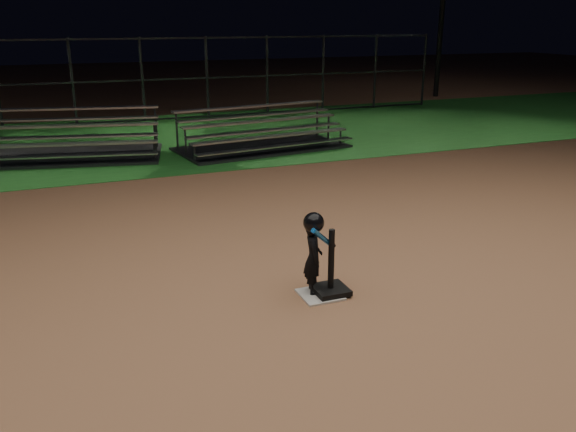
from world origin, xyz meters
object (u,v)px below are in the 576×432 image
object	(u,v)px
child_batter	(314,251)
bleacher_right	(262,141)
home_plate	(320,295)
bleacher_left	(62,149)
batting_tee	(331,281)

from	to	relation	value
child_batter	bleacher_right	bearing A→B (deg)	-0.29
home_plate	bleacher_right	size ratio (longest dim) A/B	0.11
child_batter	home_plate	bearing A→B (deg)	-136.31
bleacher_left	bleacher_right	bearing A→B (deg)	2.98
home_plate	bleacher_left	bearing A→B (deg)	106.44
child_batter	bleacher_left	xyz separation A→B (m)	(-2.46, 8.43, -0.30)
bleacher_right	bleacher_left	bearing A→B (deg)	163.14
home_plate	bleacher_left	xyz separation A→B (m)	(-2.51, 8.52, 0.21)
child_batter	bleacher_left	distance (m)	8.79
home_plate	child_batter	xyz separation A→B (m)	(-0.05, 0.09, 0.51)
batting_tee	bleacher_left	bearing A→B (deg)	107.21
bleacher_left	bleacher_right	size ratio (longest dim) A/B	1.09
batting_tee	child_batter	xyz separation A→B (m)	(-0.18, 0.10, 0.36)
child_batter	bleacher_right	distance (m)	7.99
bleacher_left	home_plate	bearing A→B (deg)	-61.58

